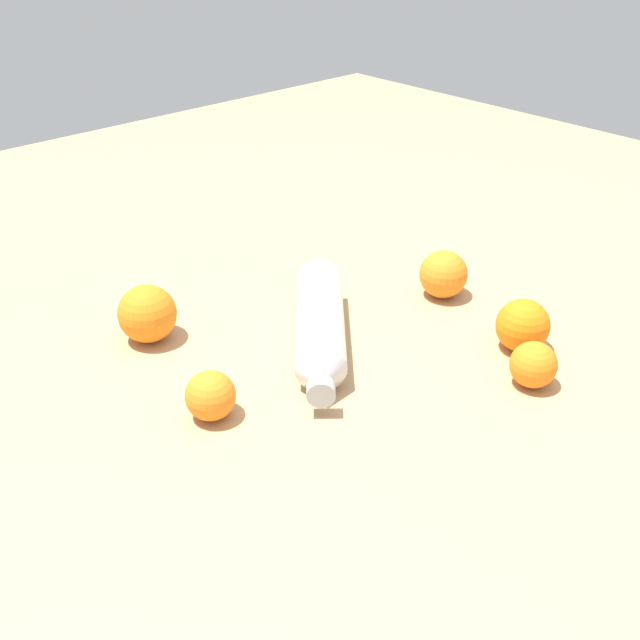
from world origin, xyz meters
name	(u,v)px	position (x,y,z in m)	size (l,w,h in m)	color
ground_plane	(356,344)	(0.00, 0.00, 0.00)	(2.40, 2.40, 0.00)	tan
water_bottle	(320,328)	(0.05, -0.02, 0.03)	(0.25, 0.26, 0.07)	silver
orange_0	(147,314)	(0.21, -0.21, 0.04)	(0.08, 0.08, 0.08)	orange
orange_1	(533,365)	(-0.10, 0.23, 0.03)	(0.06, 0.06, 0.06)	orange
orange_2	(212,397)	(0.25, 0.00, 0.03)	(0.06, 0.06, 0.06)	orange
orange_3	(523,326)	(-0.16, 0.17, 0.04)	(0.08, 0.08, 0.08)	orange
orange_4	(443,274)	(-0.20, -0.01, 0.04)	(0.08, 0.08, 0.08)	orange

